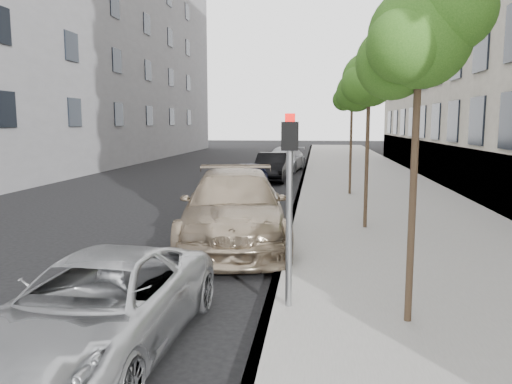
% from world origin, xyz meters
% --- Properties ---
extents(ground, '(160.00, 160.00, 0.00)m').
position_xyz_m(ground, '(0.00, 0.00, 0.00)').
color(ground, black).
rests_on(ground, ground).
extents(sidewalk, '(6.40, 72.00, 0.14)m').
position_xyz_m(sidewalk, '(4.30, 24.00, 0.07)').
color(sidewalk, gray).
rests_on(sidewalk, ground).
extents(curb, '(0.15, 72.00, 0.14)m').
position_xyz_m(curb, '(1.18, 24.00, 0.07)').
color(curb, '#9E9B93').
rests_on(curb, ground).
extents(tree_near, '(1.71, 1.51, 4.76)m').
position_xyz_m(tree_near, '(3.23, 1.50, 4.05)').
color(tree_near, '#38281C').
rests_on(tree_near, sidewalk).
extents(tree_mid, '(1.75, 1.55, 4.78)m').
position_xyz_m(tree_mid, '(3.23, 8.00, 4.05)').
color(tree_mid, '#38281C').
rests_on(tree_mid, sidewalk).
extents(tree_far, '(1.57, 1.37, 4.78)m').
position_xyz_m(tree_far, '(3.23, 14.50, 4.14)').
color(tree_far, '#38281C').
rests_on(tree_far, sidewalk).
extents(signal_pole, '(0.25, 0.19, 2.93)m').
position_xyz_m(signal_pole, '(1.48, 1.88, 1.98)').
color(signal_pole, '#939699').
rests_on(signal_pole, sidewalk).
extents(minivan, '(2.25, 4.55, 1.24)m').
position_xyz_m(minivan, '(-0.85, 0.28, 0.62)').
color(minivan, '#B1B3B6').
rests_on(minivan, ground).
extents(suv, '(3.34, 6.38, 1.76)m').
position_xyz_m(suv, '(-0.10, 6.32, 0.88)').
color(suv, tan).
rests_on(suv, ground).
extents(sedan_blue, '(1.55, 3.81, 1.30)m').
position_xyz_m(sedan_blue, '(-0.98, 15.12, 0.65)').
color(sedan_blue, '#101438').
rests_on(sedan_blue, ground).
extents(sedan_black, '(1.72, 4.39, 1.42)m').
position_xyz_m(sedan_black, '(-0.36, 19.78, 0.71)').
color(sedan_black, black).
rests_on(sedan_black, ground).
extents(sedan_rear, '(2.69, 5.22, 1.45)m').
position_xyz_m(sedan_rear, '(-0.10, 25.04, 0.72)').
color(sedan_rear, '#A5A7AD').
rests_on(sedan_rear, ground).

